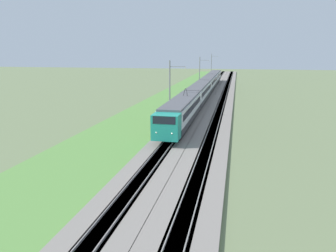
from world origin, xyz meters
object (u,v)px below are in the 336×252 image
object	(u,v)px
passenger_train	(205,87)
catenary_mast_distant	(211,66)
catenary_mast_mid	(170,89)
catenary_mast_far	(200,73)

from	to	relation	value
passenger_train	catenary_mast_distant	xyz separation A→B (m)	(54.85, 2.83, 2.45)
catenary_mast_mid	catenary_mast_distant	size ratio (longest dim) A/B	0.94
catenary_mast_far	passenger_train	bearing A→B (deg)	-169.21
catenary_mast_mid	catenary_mast_far	bearing A→B (deg)	-0.00
catenary_mast_far	catenary_mast_mid	bearing A→B (deg)	180.00
catenary_mast_mid	catenary_mast_far	distance (m)	40.02
catenary_mast_mid	catenary_mast_distant	bearing A→B (deg)	0.00
passenger_train	catenary_mast_far	xyz separation A→B (m)	(14.83, 2.83, 2.18)
catenary_mast_distant	catenary_mast_mid	bearing A→B (deg)	-180.00
passenger_train	catenary_mast_mid	bearing A→B (deg)	-6.40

